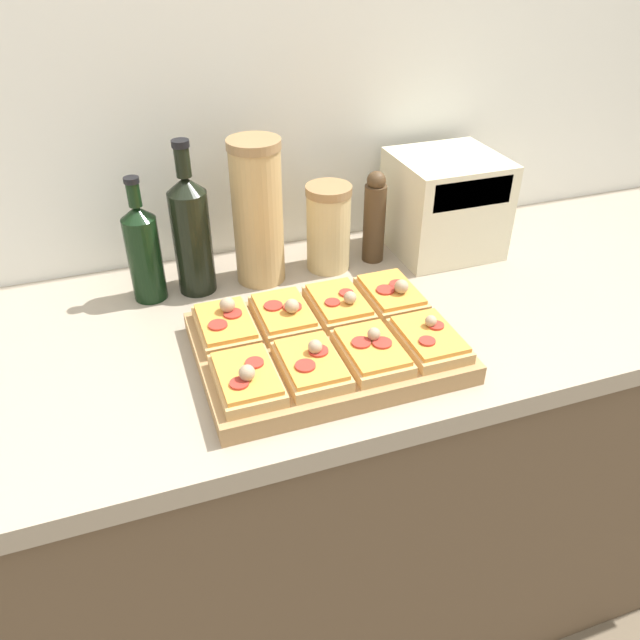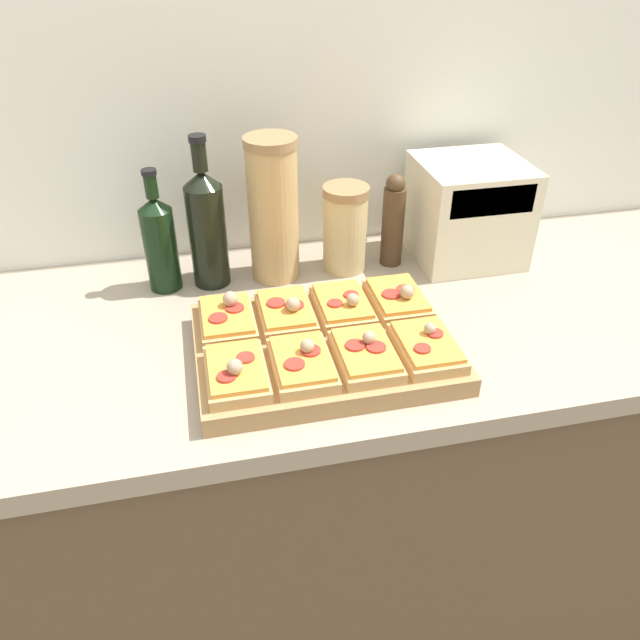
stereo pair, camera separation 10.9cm
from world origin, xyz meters
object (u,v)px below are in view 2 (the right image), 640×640
at_px(wine_bottle, 207,226).
at_px(grain_jar_short, 345,228).
at_px(olive_oil_bottle, 160,242).
at_px(toaster_oven, 468,211).
at_px(cutting_board, 324,347).
at_px(pepper_mill, 393,221).
at_px(grain_jar_tall, 273,210).

distance_m(wine_bottle, grain_jar_short, 0.29).
bearing_deg(olive_oil_bottle, wine_bottle, -0.00).
relative_size(grain_jar_short, toaster_oven, 0.75).
relative_size(cutting_board, wine_bottle, 1.42).
xyz_separation_m(cutting_board, pepper_mill, (0.22, 0.30, 0.08)).
bearing_deg(wine_bottle, cutting_board, -60.37).
height_order(wine_bottle, grain_jar_short, wine_bottle).
xyz_separation_m(grain_jar_tall, toaster_oven, (0.42, -0.00, -0.04)).
relative_size(olive_oil_bottle, grain_jar_tall, 0.85).
height_order(wine_bottle, grain_jar_tall, wine_bottle).
distance_m(grain_jar_tall, toaster_oven, 0.43).
xyz_separation_m(grain_jar_tall, grain_jar_short, (0.15, 0.00, -0.06)).
distance_m(wine_bottle, pepper_mill, 0.39).
height_order(pepper_mill, toaster_oven, toaster_oven).
relative_size(cutting_board, toaster_oven, 1.78).
bearing_deg(cutting_board, grain_jar_tall, 96.93).
bearing_deg(cutting_board, toaster_oven, 37.73).
bearing_deg(pepper_mill, grain_jar_short, 180.00).
relative_size(cutting_board, grain_jar_short, 2.37).
bearing_deg(toaster_oven, cutting_board, -142.27).
bearing_deg(olive_oil_bottle, grain_jar_short, 0.00).
bearing_deg(grain_jar_tall, pepper_mill, 0.00).
distance_m(cutting_board, olive_oil_bottle, 0.41).
bearing_deg(toaster_oven, olive_oil_bottle, 179.93).
xyz_separation_m(cutting_board, olive_oil_bottle, (-0.27, 0.30, 0.09)).
distance_m(cutting_board, wine_bottle, 0.36).
height_order(grain_jar_tall, toaster_oven, grain_jar_tall).
height_order(cutting_board, toaster_oven, toaster_oven).
bearing_deg(pepper_mill, cutting_board, -126.08).
distance_m(pepper_mill, toaster_oven, 0.17).
bearing_deg(grain_jar_tall, toaster_oven, -0.12).
xyz_separation_m(wine_bottle, toaster_oven, (0.56, -0.00, -0.02)).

